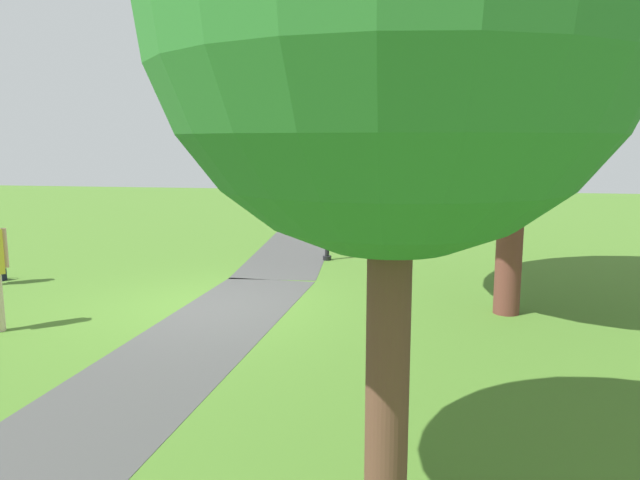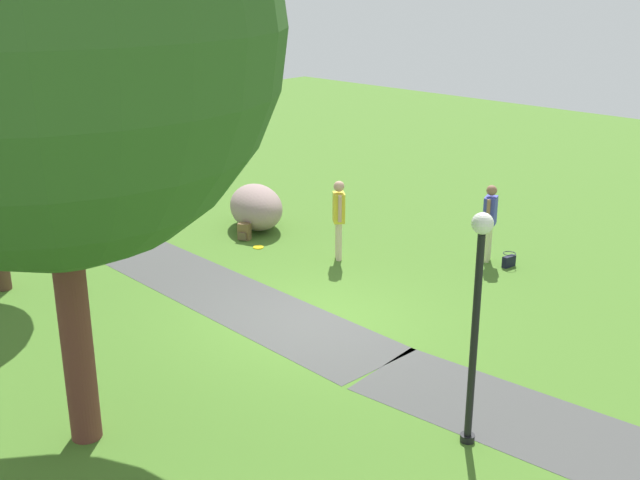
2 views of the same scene
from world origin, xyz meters
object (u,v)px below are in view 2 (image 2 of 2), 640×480
man_near_boulder (339,214)px  handbag_on_grass (509,260)px  backpack_by_boulder (244,232)px  frisbee_on_grass (258,247)px  lawn_boulder (256,207)px  lamp_post (477,304)px  woman_with_handbag (490,217)px  large_shade_tree (42,29)px

man_near_boulder → handbag_on_grass: (-2.96, -2.19, -0.90)m
backpack_by_boulder → frisbee_on_grass: backpack_by_boulder is taller
lawn_boulder → handbag_on_grass: (-5.91, -1.97, -0.40)m
handbag_on_grass → backpack_by_boulder: size_ratio=0.84×
lawn_boulder → backpack_by_boulder: size_ratio=5.71×
backpack_by_boulder → frisbee_on_grass: bearing=166.7°
lamp_post → lawn_boulder: (8.99, -4.23, -1.49)m
lamp_post → woman_with_handbag: lamp_post is taller
large_shade_tree → handbag_on_grass: size_ratio=24.79×
man_near_boulder → backpack_by_boulder: size_ratio=4.45×
man_near_boulder → frisbee_on_grass: (1.83, 0.72, -1.03)m
large_shade_tree → frisbee_on_grass: size_ratio=34.17×
man_near_boulder → handbag_on_grass: bearing=-143.5°
lawn_boulder → lamp_post: bearing=154.8°
lamp_post → backpack_by_boulder: 9.40m
woman_with_handbag → frisbee_on_grass: bearing=34.1°
large_shade_tree → lamp_post: (-3.84, -3.52, -3.41)m
large_shade_tree → man_near_boulder: (2.21, -7.53, -4.40)m
handbag_on_grass → frisbee_on_grass: bearing=31.3°
lamp_post → frisbee_on_grass: 8.78m
large_shade_tree → woman_with_handbag: size_ratio=4.83×
woman_with_handbag → handbag_on_grass: 1.01m
handbag_on_grass → frisbee_on_grass: handbag_on_grass is taller
large_shade_tree → man_near_boulder: bearing=-73.7°
handbag_on_grass → backpack_by_boulder: bearing=26.8°
lamp_post → handbag_on_grass: 7.18m
lamp_post → large_shade_tree: bearing=42.5°
backpack_by_boulder → frisbee_on_grass: size_ratio=1.65×
large_shade_tree → frisbee_on_grass: large_shade_tree is taller
lawn_boulder → frisbee_on_grass: size_ratio=9.41×
large_shade_tree → handbag_on_grass: large_shade_tree is taller
lawn_boulder → frisbee_on_grass: lawn_boulder is taller
lamp_post → handbag_on_grass: size_ratio=9.74×
lamp_post → man_near_boulder: (6.05, -4.01, -0.99)m
large_shade_tree → backpack_by_boulder: (4.71, -6.97, -5.25)m
woman_with_handbag → backpack_by_boulder: woman_with_handbag is taller
lawn_boulder → handbag_on_grass: lawn_boulder is taller
woman_with_handbag → frisbee_on_grass: size_ratio=7.07×
woman_with_handbag → lawn_boulder: bearing=19.9°
lamp_post → handbag_on_grass: bearing=-63.5°
handbag_on_grass → lamp_post: bearing=116.5°
man_near_boulder → lamp_post: bearing=146.5°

